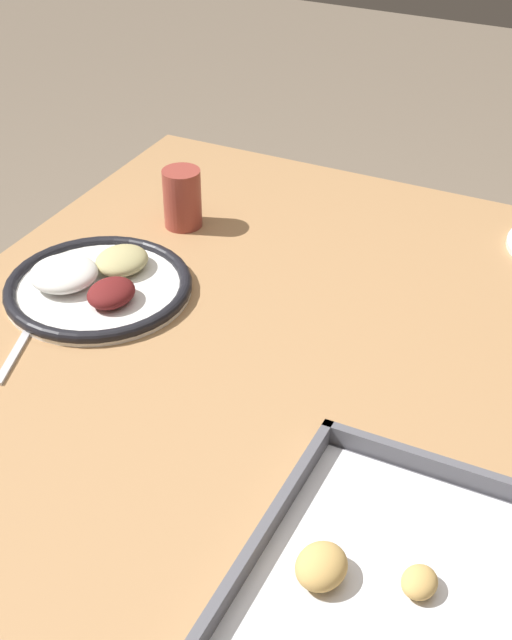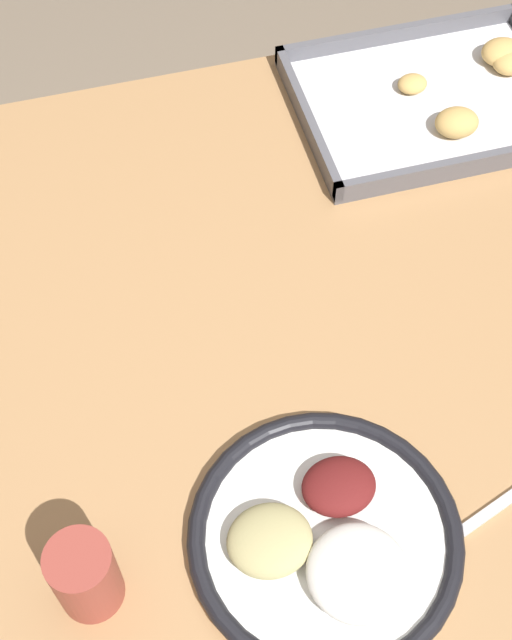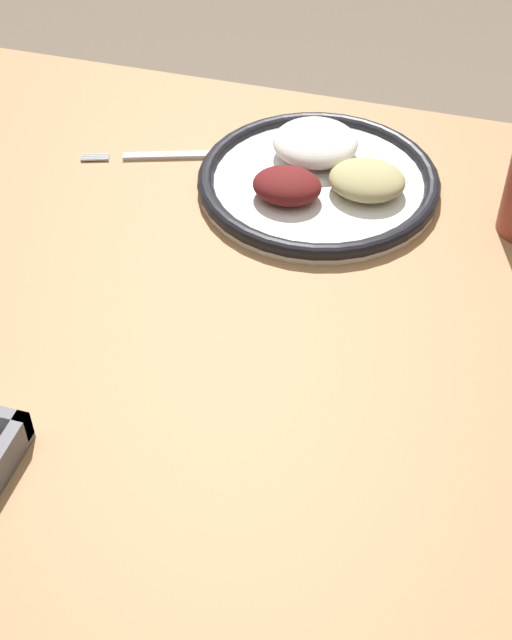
{
  "view_description": "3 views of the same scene",
  "coord_description": "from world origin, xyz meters",
  "px_view_note": "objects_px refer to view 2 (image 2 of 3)",
  "views": [
    {
      "loc": [
        0.93,
        0.46,
        1.47
      ],
      "look_at": [
        -0.0,
        0.0,
        0.74
      ],
      "focal_mm": 50.0,
      "sensor_mm": 36.0,
      "label": 1
    },
    {
      "loc": [
        -0.16,
        -0.57,
        1.62
      ],
      "look_at": [
        -0.0,
        0.0,
        0.74
      ],
      "focal_mm": 50.0,
      "sensor_mm": 36.0,
      "label": 2
    },
    {
      "loc": [
        -0.18,
        0.6,
        1.34
      ],
      "look_at": [
        -0.0,
        0.0,
        0.74
      ],
      "focal_mm": 50.0,
      "sensor_mm": 36.0,
      "label": 3
    }
  ],
  "objects_px": {
    "baking_tray": "(442,96)",
    "drinking_cup": "(85,576)",
    "dinner_plate": "(323,540)",
    "fork": "(491,511)"
  },
  "relations": [
    {
      "from": "baking_tray",
      "to": "drinking_cup",
      "type": "height_order",
      "value": "drinking_cup"
    },
    {
      "from": "fork",
      "to": "baking_tray",
      "type": "distance_m",
      "value": 0.63
    },
    {
      "from": "fork",
      "to": "baking_tray",
      "type": "relative_size",
      "value": 0.55
    },
    {
      "from": "baking_tray",
      "to": "dinner_plate",
      "type": "bearing_deg",
      "value": -122.08
    },
    {
      "from": "baking_tray",
      "to": "drinking_cup",
      "type": "distance_m",
      "value": 0.85
    },
    {
      "from": "dinner_plate",
      "to": "drinking_cup",
      "type": "height_order",
      "value": "drinking_cup"
    },
    {
      "from": "fork",
      "to": "baking_tray",
      "type": "xyz_separation_m",
      "value": [
        0.19,
        0.61,
        0.01
      ]
    },
    {
      "from": "drinking_cup",
      "to": "baking_tray",
      "type": "bearing_deg",
      "value": 43.38
    },
    {
      "from": "dinner_plate",
      "to": "drinking_cup",
      "type": "xyz_separation_m",
      "value": [
        -0.24,
        0.01,
        0.04
      ]
    },
    {
      "from": "dinner_plate",
      "to": "fork",
      "type": "height_order",
      "value": "dinner_plate"
    }
  ]
}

